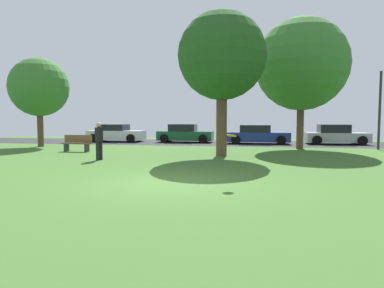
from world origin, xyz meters
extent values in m
plane|color=#3D6628|center=(0.00, 0.00, 0.00)|extent=(44.00, 44.00, 0.00)
cube|color=#28282B|center=(0.00, 16.00, 0.00)|extent=(44.00, 6.40, 0.01)
cylinder|color=brown|center=(0.78, 7.24, 1.70)|extent=(0.51, 0.51, 3.41)
sphere|color=#23511E|center=(0.78, 7.24, 4.76)|extent=(4.19, 4.19, 4.19)
cylinder|color=brown|center=(5.01, 11.98, 1.68)|extent=(0.41, 0.41, 3.36)
sphere|color=#38702D|center=(5.01, 11.98, 4.97)|extent=(5.41, 5.41, 5.41)
cylinder|color=brown|center=(-11.12, 10.61, 1.25)|extent=(0.37, 0.37, 2.51)
sphere|color=#38702D|center=(-11.12, 10.61, 3.77)|extent=(3.68, 3.68, 3.68)
cylinder|color=black|center=(-4.24, 4.69, 0.40)|extent=(0.14, 0.14, 0.81)
cylinder|color=black|center=(-4.33, 4.57, 0.40)|extent=(0.14, 0.14, 0.81)
cube|color=black|center=(-4.28, 4.63, 1.11)|extent=(0.39, 0.37, 0.60)
sphere|color=tan|center=(-4.28, 4.63, 1.52)|extent=(0.22, 0.22, 0.22)
cylinder|color=orange|center=(1.71, 0.18, 1.33)|extent=(0.37, 0.37, 0.08)
cube|color=white|center=(-8.21, 15.96, 0.51)|extent=(4.26, 1.83, 0.72)
cube|color=black|center=(-8.42, 15.96, 1.11)|extent=(2.05, 1.61, 0.48)
cylinder|color=black|center=(-6.71, 16.87, 0.32)|extent=(0.64, 0.22, 0.64)
cylinder|color=black|center=(-6.71, 15.04, 0.32)|extent=(0.64, 0.22, 0.64)
cylinder|color=black|center=(-9.70, 16.87, 0.32)|extent=(0.64, 0.22, 0.64)
cylinder|color=black|center=(-9.70, 15.04, 0.32)|extent=(0.64, 0.22, 0.64)
cube|color=#195633|center=(-2.80, 16.29, 0.49)|extent=(4.15, 1.71, 0.69)
cube|color=black|center=(-3.00, 16.29, 1.10)|extent=(1.99, 1.50, 0.53)
cylinder|color=black|center=(-1.35, 17.15, 0.32)|extent=(0.64, 0.22, 0.64)
cylinder|color=black|center=(-1.35, 15.44, 0.32)|extent=(0.64, 0.22, 0.64)
cylinder|color=black|center=(-4.25, 17.15, 0.32)|extent=(0.64, 0.22, 0.64)
cylinder|color=black|center=(-4.25, 15.44, 0.32)|extent=(0.64, 0.22, 0.64)
cube|color=#233893|center=(2.61, 15.71, 0.49)|extent=(4.41, 1.72, 0.67)
cube|color=black|center=(2.39, 15.71, 1.08)|extent=(2.12, 1.51, 0.51)
cylinder|color=black|center=(4.16, 16.57, 0.32)|extent=(0.64, 0.22, 0.64)
cylinder|color=black|center=(4.16, 14.85, 0.32)|extent=(0.64, 0.22, 0.64)
cylinder|color=black|center=(1.07, 16.57, 0.32)|extent=(0.64, 0.22, 0.64)
cylinder|color=black|center=(1.07, 14.85, 0.32)|extent=(0.64, 0.22, 0.64)
cube|color=#B7B7BC|center=(8.02, 16.23, 0.48)|extent=(4.14, 1.83, 0.66)
cube|color=black|center=(7.82, 16.23, 1.09)|extent=(1.99, 1.61, 0.57)
cylinder|color=black|center=(9.47, 17.15, 0.32)|extent=(0.64, 0.22, 0.64)
cylinder|color=black|center=(9.47, 15.32, 0.32)|extent=(0.64, 0.22, 0.64)
cylinder|color=black|center=(6.57, 17.15, 0.32)|extent=(0.64, 0.22, 0.64)
cylinder|color=black|center=(6.57, 15.32, 0.32)|extent=(0.64, 0.22, 0.64)
cube|color=brown|center=(-7.15, 7.90, 0.45)|extent=(1.60, 0.44, 0.06)
cube|color=brown|center=(-7.15, 8.10, 0.70)|extent=(1.60, 0.06, 0.40)
cube|color=#333338|center=(-6.55, 7.90, 0.23)|extent=(0.10, 0.40, 0.45)
cube|color=#333338|center=(-7.75, 7.90, 0.23)|extent=(0.10, 0.40, 0.45)
cylinder|color=#2D2D33|center=(9.43, 12.20, 2.25)|extent=(0.14, 0.14, 4.50)
camera|label=1|loc=(2.30, -9.20, 1.79)|focal=32.07mm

